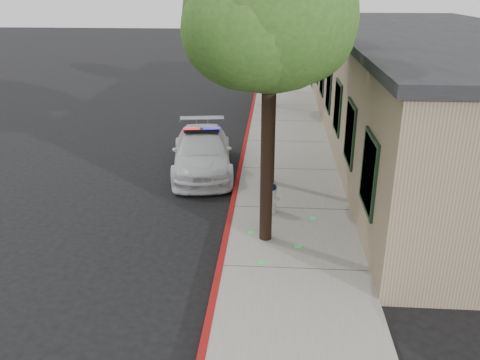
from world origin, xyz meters
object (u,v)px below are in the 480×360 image
object	(u,v)px
street_tree_near	(271,24)
street_tree_far	(274,20)
clapboard_building	(431,91)
police_car	(202,152)
street_tree_mid	(274,17)
fire_hydrant	(271,197)

from	to	relation	value
street_tree_near	street_tree_far	xyz separation A→B (m)	(-0.03, 13.47, -0.81)
clapboard_building	police_car	distance (m)	8.54
street_tree_near	street_tree_far	size ratio (longest dim) A/B	1.21
clapboard_building	street_tree_near	world-z (taller)	street_tree_near
street_tree_mid	street_tree_far	world-z (taller)	street_tree_mid
clapboard_building	street_tree_mid	xyz separation A→B (m)	(-5.64, -4.16, 2.76)
clapboard_building	street_tree_mid	world-z (taller)	street_tree_mid
fire_hydrant	street_tree_near	bearing A→B (deg)	-112.19
clapboard_building	fire_hydrant	distance (m)	8.56
fire_hydrant	street_tree_far	world-z (taller)	street_tree_far
police_car	clapboard_building	bearing A→B (deg)	13.13
fire_hydrant	street_tree_near	distance (m)	4.63
clapboard_building	street_tree_mid	size ratio (longest dim) A/B	3.33
fire_hydrant	street_tree_mid	distance (m)	4.81
clapboard_building	street_tree_near	bearing A→B (deg)	-126.33
street_tree_near	street_tree_mid	bearing A→B (deg)	89.27
police_car	street_tree_far	size ratio (longest dim) A/B	0.90
street_tree_mid	fire_hydrant	bearing A→B (deg)	-88.85
clapboard_building	street_tree_far	size ratio (longest dim) A/B	3.93
street_tree_near	street_tree_far	distance (m)	13.49
fire_hydrant	street_tree_near	size ratio (longest dim) A/B	0.13
fire_hydrant	street_tree_far	bearing A→B (deg)	71.83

